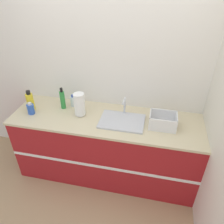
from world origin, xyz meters
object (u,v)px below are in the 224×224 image
(sink, at_px, (122,120))
(bottle_clear, at_px, (73,101))
(bottle_green, at_px, (63,99))
(paper_towel_roll, at_px, (79,104))
(dish_rack, at_px, (163,122))
(bottle_blue, at_px, (31,109))
(bottle_yellow, at_px, (30,101))

(sink, height_order, bottle_clear, sink)
(bottle_green, bearing_deg, paper_towel_roll, -21.56)
(dish_rack, bearing_deg, bottle_green, 174.20)
(sink, height_order, dish_rack, sink)
(bottle_blue, xyz_separation_m, bottle_clear, (0.43, 0.27, 0.00))
(sink, distance_m, dish_rack, 0.45)
(bottle_yellow, height_order, bottle_green, bottle_green)
(paper_towel_roll, distance_m, bottle_green, 0.28)
(bottle_green, bearing_deg, bottle_blue, -148.77)
(paper_towel_roll, xyz_separation_m, dish_rack, (0.96, -0.02, -0.08))
(bottle_yellow, distance_m, bottle_green, 0.40)
(dish_rack, height_order, bottle_clear, bottle_clear)
(dish_rack, distance_m, bottle_blue, 1.55)
(bottle_yellow, xyz_separation_m, bottle_blue, (0.05, -0.09, -0.05))
(paper_towel_roll, bearing_deg, sink, -3.41)
(paper_towel_roll, xyz_separation_m, bottle_clear, (-0.15, 0.17, -0.07))
(bottle_yellow, bearing_deg, bottle_blue, -61.53)
(dish_rack, xyz_separation_m, bottle_yellow, (-1.60, 0.02, 0.05))
(paper_towel_roll, distance_m, dish_rack, 0.97)
(sink, bearing_deg, paper_towel_roll, 176.59)
(bottle_yellow, height_order, bottle_clear, bottle_yellow)
(sink, height_order, paper_towel_roll, paper_towel_roll)
(dish_rack, distance_m, bottle_clear, 1.13)
(bottle_yellow, bearing_deg, bottle_clear, 20.23)
(sink, relative_size, paper_towel_roll, 1.78)
(bottle_blue, bearing_deg, sink, 3.53)
(bottle_green, xyz_separation_m, bottle_clear, (0.10, 0.07, -0.05))
(sink, relative_size, bottle_yellow, 2.00)
(sink, distance_m, bottle_clear, 0.70)
(bottle_green, bearing_deg, dish_rack, -5.80)
(bottle_clear, bearing_deg, bottle_yellow, -159.77)
(bottle_blue, height_order, bottle_clear, bottle_clear)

